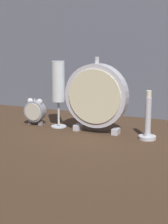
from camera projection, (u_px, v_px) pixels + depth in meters
The scene contains 6 objects.
ground_plane at pixel (74, 136), 1.15m from camera, with size 4.00×4.00×0.00m, color #422D1E.
fabric_backdrop_drape at pixel (110, 17), 1.36m from camera, with size 1.79×0.01×0.73m, color slate.
alarm_clock_twin_bell at pixel (35, 110), 1.27m from camera, with size 0.07×0.03×0.09m.
mantel_clock_silver at pixel (96, 96), 1.16m from camera, with size 0.20×0.04×0.24m.
champagne_flute at pixel (58, 86), 1.23m from camera, with size 0.05×0.05×0.22m.
brass_candlestick at pixel (148, 123), 1.10m from camera, with size 0.05×0.05×0.15m.
Camera 1 is at (0.46, -1.00, 0.32)m, focal length 60.00 mm.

